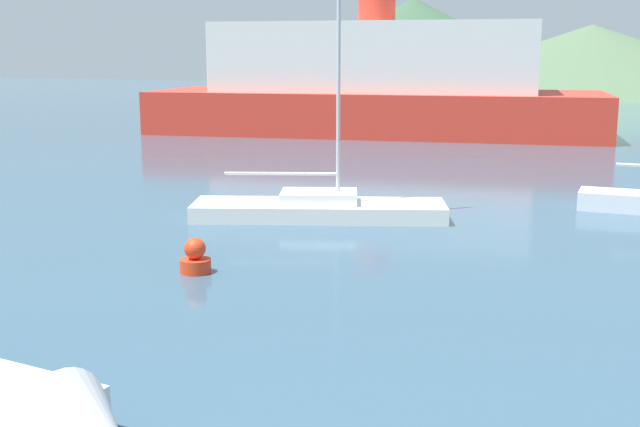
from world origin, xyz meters
The scene contains 5 objects.
sailboat_inner centered at (-3.05, 18.68, 0.40)m, with size 8.05×4.98×11.17m.
ferry_distant centered at (-11.03, 44.59, 3.04)m, with size 29.42×14.56×8.50m.
buoy_marker centered at (-3.08, 11.79, 0.35)m, with size 0.73×0.73×0.84m.
hill_west centered at (-30.63, 111.67, 6.41)m, with size 51.27×51.27×12.82m.
hill_central centered at (-5.39, 109.76, 4.32)m, with size 51.77×51.77×8.65m.
Camera 1 is at (7.19, -3.53, 5.10)m, focal length 45.00 mm.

